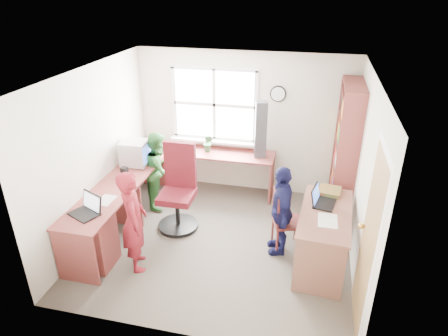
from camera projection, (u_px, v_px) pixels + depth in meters
name	position (u px, v px, depth m)	size (l,w,h in m)	color
room	(222.00, 162.00, 5.29)	(3.64, 3.44, 2.44)	#453E36
l_desk	(124.00, 213.00, 5.56)	(2.38, 2.95, 0.75)	brown
right_desk	(324.00, 226.00, 5.08)	(0.71, 1.38, 0.78)	brown
bookshelf	(345.00, 155.00, 6.00)	(0.30, 1.02, 2.10)	brown
swivel_chair	(178.00, 192.00, 5.89)	(0.61, 0.61, 1.29)	black
wooden_chair	(283.00, 219.00, 5.40)	(0.48, 0.48, 0.88)	#5A1F1E
crt_monitor	(135.00, 153.00, 6.22)	(0.41, 0.36, 0.39)	silver
laptop_left	(87.00, 209.00, 4.99)	(0.45, 0.42, 0.25)	black
laptop_right	(321.00, 200.00, 5.15)	(0.35, 0.39, 0.24)	black
speaker_a	(125.00, 173.00, 5.85)	(0.10, 0.10, 0.17)	black
speaker_b	(140.00, 156.00, 6.37)	(0.10, 0.10, 0.20)	black
cd_tower	(261.00, 130.00, 6.40)	(0.22, 0.20, 0.93)	black
game_box	(330.00, 191.00, 5.42)	(0.32, 0.32, 0.06)	#B41617
paper_a	(106.00, 200.00, 5.30)	(0.21, 0.29, 0.00)	silver
paper_b	(328.00, 220.00, 4.81)	(0.23, 0.33, 0.00)	silver
potted_plant	(208.00, 143.00, 6.71)	(0.17, 0.13, 0.30)	#296836
person_red	(134.00, 221.00, 4.97)	(0.50, 0.33, 1.37)	maroon
person_green	(159.00, 170.00, 6.41)	(0.61, 0.48, 1.26)	#2D7230
person_navy	(281.00, 210.00, 5.28)	(0.75, 0.31, 1.28)	#14153E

